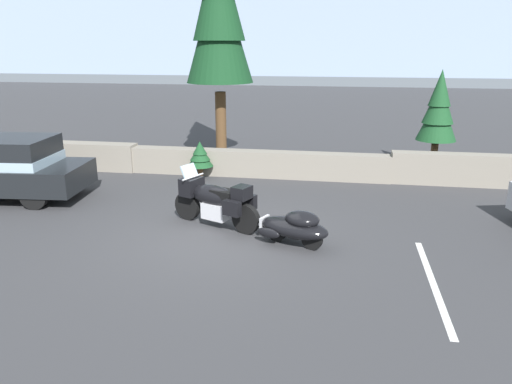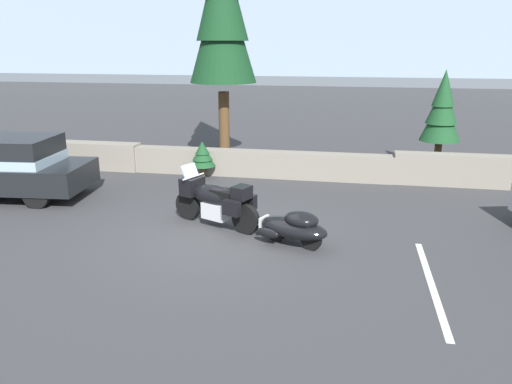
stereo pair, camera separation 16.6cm
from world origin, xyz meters
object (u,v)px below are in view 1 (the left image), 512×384
Objects in this scene: car_shaped_trailer at (295,226)px; touring_motorcycle at (215,200)px; pine_tree_tall at (219,5)px; pine_tree_secondary at (439,109)px.

touring_motorcycle is at bearing 156.52° from car_shaped_trailer.
touring_motorcycle is 0.26× the size of pine_tree_tall.
pine_tree_tall reaches higher than pine_tree_secondary.
pine_tree_tall is 2.55× the size of pine_tree_secondary.
car_shaped_trailer is at bearing -23.48° from touring_motorcycle.
pine_tree_tall is (-3.31, 7.41, 4.75)m from car_shaped_trailer.
pine_tree_tall is at bearing 114.11° from car_shaped_trailer.
pine_tree_tall reaches higher than touring_motorcycle.
pine_tree_secondary is (7.10, -0.70, -3.14)m from pine_tree_tall.
pine_tree_tall is at bearing 102.44° from touring_motorcycle.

